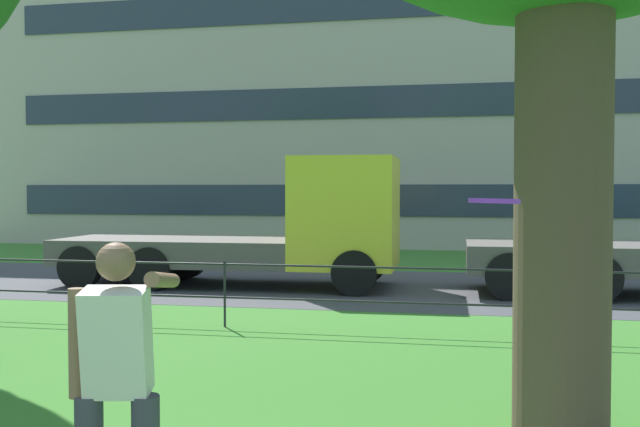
% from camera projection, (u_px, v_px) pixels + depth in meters
% --- Properties ---
extents(street_strip, '(80.00, 6.31, 0.01)m').
position_uv_depth(street_strip, '(299.00, 285.00, 15.93)').
color(street_strip, '#424247').
rests_on(street_strip, ground).
extents(park_fence, '(38.61, 0.04, 1.00)m').
position_uv_depth(park_fence, '(225.00, 282.00, 11.06)').
color(park_fence, '#232328').
rests_on(park_fence, ground).
extents(person_thrower, '(0.51, 0.85, 1.78)m').
position_uv_depth(person_thrower, '(117.00, 385.00, 4.15)').
color(person_thrower, '#383842').
rests_on(person_thrower, ground).
extents(frisbee, '(0.36, 0.36, 0.03)m').
position_uv_depth(frisbee, '(494.00, 201.00, 3.87)').
color(frisbee, purple).
extents(flatbed_truck_left, '(7.36, 2.59, 2.75)m').
position_uv_depth(flatbed_truck_left, '(278.00, 230.00, 15.66)').
color(flatbed_truck_left, yellow).
rests_on(flatbed_truck_left, ground).
extents(apartment_building_background, '(34.86, 15.64, 14.06)m').
position_uv_depth(apartment_building_background, '(421.00, 79.00, 32.72)').
color(apartment_building_background, '#ADA393').
rests_on(apartment_building_background, ground).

